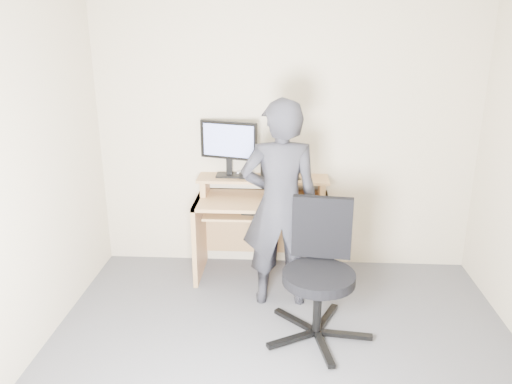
# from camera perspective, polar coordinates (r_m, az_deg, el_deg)

# --- Properties ---
(ground) EXTENTS (3.50, 3.50, 0.00)m
(ground) POSITION_cam_1_polar(r_m,az_deg,el_deg) (3.56, 2.96, -20.34)
(ground) COLOR #56565B
(ground) RESTS_ON ground
(back_wall) EXTENTS (3.50, 0.02, 2.50)m
(back_wall) POSITION_cam_1_polar(r_m,az_deg,el_deg) (4.63, 3.40, 6.22)
(back_wall) COLOR beige
(back_wall) RESTS_ON ground
(desk) EXTENTS (1.20, 0.60, 0.91)m
(desk) POSITION_cam_1_polar(r_m,az_deg,el_deg) (4.62, 0.75, -2.87)
(desk) COLOR tan
(desk) RESTS_ON ground
(monitor) EXTENTS (0.53, 0.19, 0.51)m
(monitor) POSITION_cam_1_polar(r_m,az_deg,el_deg) (4.53, -3.15, 5.52)
(monitor) COLOR black
(monitor) RESTS_ON desk
(external_drive) EXTENTS (0.09, 0.14, 0.20)m
(external_drive) POSITION_cam_1_polar(r_m,az_deg,el_deg) (4.57, 1.11, 3.00)
(external_drive) COLOR black
(external_drive) RESTS_ON desk
(travel_mug) EXTENTS (0.11, 0.11, 0.20)m
(travel_mug) POSITION_cam_1_polar(r_m,az_deg,el_deg) (4.54, 1.82, 2.85)
(travel_mug) COLOR silver
(travel_mug) RESTS_ON desk
(smartphone) EXTENTS (0.10, 0.14, 0.01)m
(smartphone) POSITION_cam_1_polar(r_m,az_deg,el_deg) (4.56, 4.55, 1.65)
(smartphone) COLOR black
(smartphone) RESTS_ON desk
(charger) EXTENTS (0.05, 0.05, 0.03)m
(charger) POSITION_cam_1_polar(r_m,az_deg,el_deg) (4.53, -1.59, 1.75)
(charger) COLOR black
(charger) RESTS_ON desk
(headphones) EXTENTS (0.16, 0.16, 0.06)m
(headphones) POSITION_cam_1_polar(r_m,az_deg,el_deg) (4.65, -1.21, 2.08)
(headphones) COLOR silver
(headphones) RESTS_ON desk
(keyboard) EXTENTS (0.48, 0.24, 0.03)m
(keyboard) POSITION_cam_1_polar(r_m,az_deg,el_deg) (4.42, 1.44, -2.25)
(keyboard) COLOR black
(keyboard) RESTS_ON desk
(mouse) EXTENTS (0.10, 0.07, 0.04)m
(mouse) POSITION_cam_1_polar(r_m,az_deg,el_deg) (4.38, 5.88, -1.11)
(mouse) COLOR black
(mouse) RESTS_ON desk
(office_chair) EXTENTS (0.79, 0.80, 1.01)m
(office_chair) POSITION_cam_1_polar(r_m,az_deg,el_deg) (3.73, 7.27, -8.38)
(office_chair) COLOR black
(office_chair) RESTS_ON ground
(person) EXTENTS (0.66, 0.46, 1.72)m
(person) POSITION_cam_1_polar(r_m,az_deg,el_deg) (4.01, 2.76, -1.49)
(person) COLOR black
(person) RESTS_ON ground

